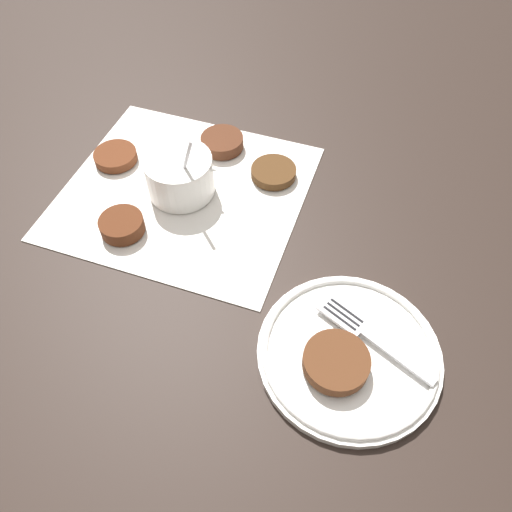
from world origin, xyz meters
TOP-DOWN VIEW (x-y plane):
  - ground_plane at (0.00, 0.00)m, footprint 4.00×4.00m
  - napkin at (0.02, -0.00)m, footprint 0.39×0.36m
  - sauce_bowl at (0.02, -0.00)m, footprint 0.11×0.10m
  - fritter_0 at (0.05, 0.11)m, footprint 0.07×0.07m
  - fritter_1 at (0.14, 0.06)m, footprint 0.07×0.07m
  - fritter_2 at (-0.11, 0.04)m, footprint 0.07×0.07m
  - fritter_3 at (-0.04, -0.09)m, footprint 0.06×0.06m
  - serving_plate at (0.29, -0.22)m, footprint 0.22×0.22m
  - fritter_on_plate at (0.27, -0.24)m, footprint 0.08×0.08m
  - fork at (0.30, -0.19)m, footprint 0.15×0.10m

SIDE VIEW (x-z plane):
  - ground_plane at x=0.00m, z-range 0.00..0.00m
  - napkin at x=0.02m, z-range 0.00..0.00m
  - serving_plate at x=0.29m, z-range 0.00..0.02m
  - fritter_1 at x=0.14m, z-range 0.00..0.02m
  - fritter_2 at x=-0.11m, z-range 0.00..0.02m
  - fritter_0 at x=0.05m, z-range 0.00..0.02m
  - fritter_3 at x=-0.04m, z-range 0.00..0.03m
  - fork at x=0.30m, z-range 0.02..0.02m
  - fritter_on_plate at x=0.27m, z-range 0.02..0.03m
  - sauce_bowl at x=0.02m, z-range -0.03..0.09m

